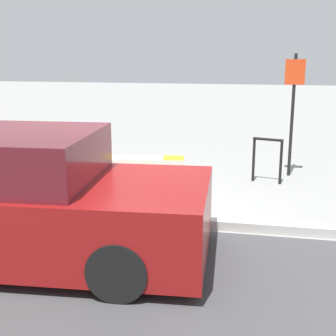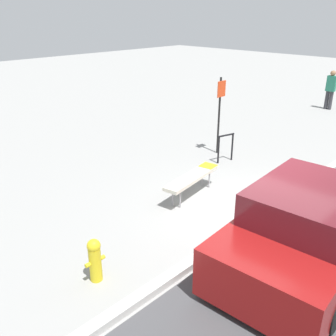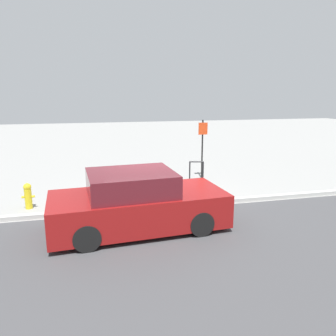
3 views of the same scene
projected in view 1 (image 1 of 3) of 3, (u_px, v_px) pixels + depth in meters
ground_plane at (109, 220)px, 6.64m from camera, size 60.00×60.00×0.00m
curb at (109, 216)px, 6.62m from camera, size 60.00×0.20×0.13m
bench at (133, 160)px, 8.20m from camera, size 1.85×0.63×0.53m
bike_rack at (267, 156)px, 8.46m from camera, size 0.54×0.19×0.83m
sign_post at (293, 104)px, 8.73m from camera, size 0.36×0.08×2.30m
parked_car_near at (19, 201)px, 5.34m from camera, size 4.35×2.13×1.47m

